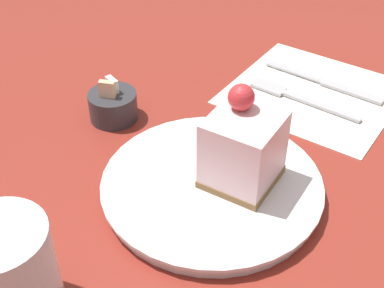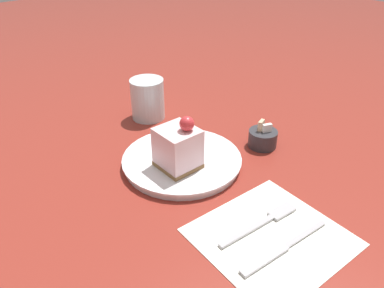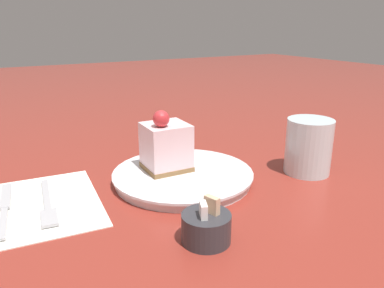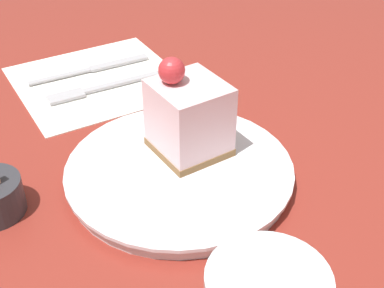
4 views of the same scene
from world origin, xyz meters
TOP-DOWN VIEW (x-y plane):
  - ground_plane at (0.00, 0.00)m, footprint 4.00×4.00m
  - plate at (-0.03, 0.01)m, footprint 0.24×0.24m
  - cake_slice at (-0.01, -0.01)m, footprint 0.08×0.07m
  - napkin at (0.21, -0.01)m, footprint 0.22×0.23m
  - fork at (0.19, 0.00)m, footprint 0.03×0.16m
  - knife at (0.24, -0.03)m, footprint 0.03×0.18m
  - sugar_bowl at (0.03, 0.19)m, footprint 0.06×0.06m
  - drinking_glass at (-0.25, 0.09)m, footprint 0.08×0.08m

SIDE VIEW (x-z plane):
  - ground_plane at x=0.00m, z-range 0.00..0.00m
  - napkin at x=0.21m, z-range 0.00..0.00m
  - fork at x=0.19m, z-range 0.00..0.01m
  - knife at x=0.24m, z-range 0.00..0.01m
  - plate at x=-0.03m, z-range 0.00..0.02m
  - sugar_bowl at x=0.03m, z-range -0.01..0.05m
  - drinking_glass at x=-0.25m, z-range 0.00..0.10m
  - cake_slice at x=-0.01m, z-range 0.01..0.11m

